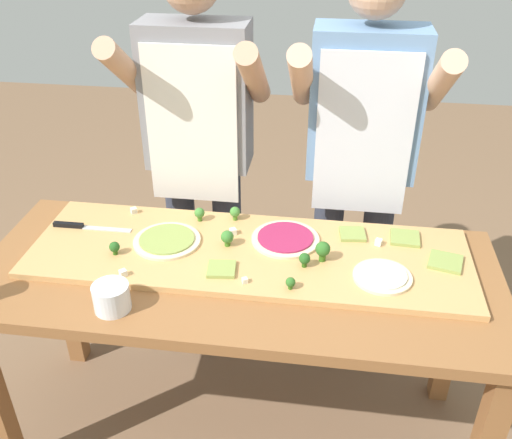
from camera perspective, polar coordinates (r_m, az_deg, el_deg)
ground_plane at (r=2.41m, az=-1.51°, el=-20.25°), size 8.00×8.00×0.00m
prep_table at (r=1.93m, az=-1.79°, el=-7.72°), size 1.71×0.70×0.79m
cutting_board at (r=1.92m, az=-0.74°, el=-3.39°), size 1.47×0.47×0.02m
chefs_knife at (r=2.12m, az=-17.17°, el=-0.66°), size 0.29×0.02×0.02m
pizza_whole_white_garlic at (r=1.83m, az=12.59°, el=-5.58°), size 0.19×0.19×0.02m
pizza_whole_beet_magenta at (r=1.96m, az=2.97°, el=-1.92°), size 0.24×0.24×0.02m
pizza_whole_pesto_green at (r=1.97m, az=-8.95°, el=-2.08°), size 0.23×0.23×0.02m
pizza_slice_far_right at (r=1.95m, az=18.51°, el=-4.05°), size 0.13×0.13×0.01m
pizza_slice_near_left at (r=2.01m, az=9.67°, el=-1.44°), size 0.10×0.10×0.01m
pizza_slice_near_right at (r=1.82m, az=-3.49°, el=-4.99°), size 0.10×0.10×0.01m
pizza_slice_center at (r=2.03m, az=14.74°, el=-1.79°), size 0.10×0.10×0.01m
broccoli_floret_back_mid at (r=1.94m, az=-14.00°, el=-2.67°), size 0.04×0.04×0.05m
broccoli_floret_center_left at (r=1.83m, az=4.91°, el=-3.98°), size 0.04×0.04×0.05m
broccoli_floret_front_left at (r=1.85m, az=6.73°, el=-3.03°), size 0.05×0.05×0.07m
broccoli_floret_center_right at (r=1.73m, az=3.49°, el=-6.34°), size 0.03×0.03×0.04m
broccoli_floret_front_right at (r=2.06m, az=-2.13°, el=0.72°), size 0.04×0.04×0.05m
broccoli_floret_back_right at (r=2.07m, az=-5.70°, el=0.62°), size 0.04×0.04×0.05m
broccoli_floret_back_left at (r=1.92m, az=-2.91°, el=-1.80°), size 0.04×0.04×0.06m
cheese_crumble_a at (r=1.84m, az=-13.21°, el=-5.26°), size 0.03×0.03×0.02m
cheese_crumble_b at (r=1.99m, az=-2.33°, el=-1.21°), size 0.03×0.03×0.02m
cheese_crumble_c at (r=1.98m, az=12.21°, el=-2.24°), size 0.03×0.03×0.02m
cheese_crumble_d at (r=2.16m, az=-12.18°, el=0.88°), size 0.03×0.03×0.02m
cheese_crumble_e at (r=1.76m, az=-1.13°, el=-6.14°), size 0.02×0.02×0.02m
flour_cup at (r=1.74m, az=-14.30°, el=-7.71°), size 0.11×0.11×0.08m
cook_left at (r=2.25m, az=-5.74°, el=7.91°), size 0.54×0.39×1.67m
cook_right at (r=2.20m, az=10.49°, el=6.90°), size 0.54×0.39×1.67m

